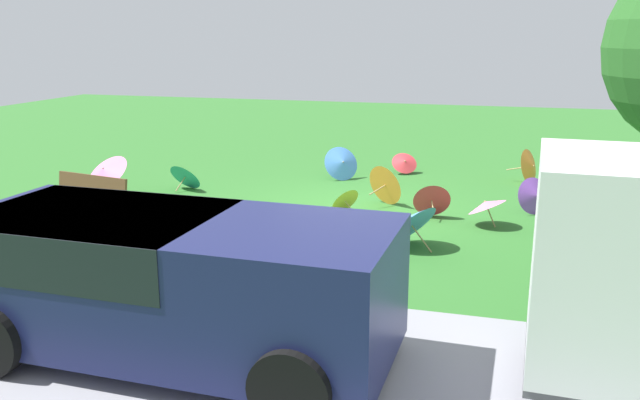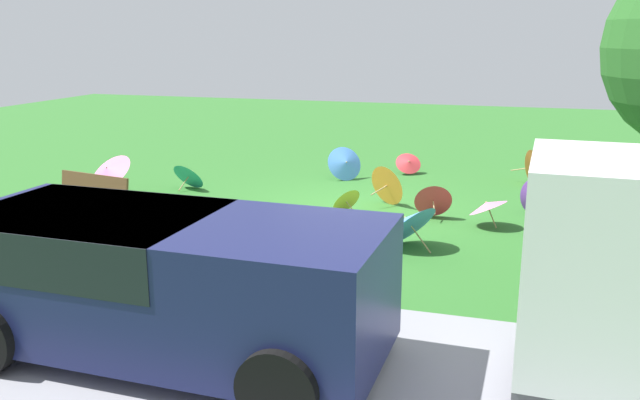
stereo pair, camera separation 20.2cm
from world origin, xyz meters
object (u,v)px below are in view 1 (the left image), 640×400
parasol_red_2 (431,199)px  parasol_pink_2 (486,204)px  parasol_yellow_0 (344,200)px  parasol_orange_0 (388,184)px  parasol_orange_1 (531,166)px  parasol_red_0 (405,162)px  parasol_blue_1 (617,169)px  parasol_teal_0 (187,175)px  van_dark (163,274)px  parasol_blue_2 (342,163)px  parasol_blue_3 (409,222)px  parasol_purple_0 (535,196)px  parasol_pink_0 (105,171)px  park_bench (98,197)px

parasol_red_2 → parasol_pink_2: bearing=160.8°
parasol_yellow_0 → parasol_orange_0: bearing=-125.2°
parasol_orange_1 → parasol_red_0: parasol_orange_1 is taller
parasol_orange_1 → parasol_red_2: 3.90m
parasol_blue_1 → parasol_pink_2: 5.08m
parasol_teal_0 → parasol_pink_2: parasol_teal_0 is taller
van_dark → parasol_blue_2: van_dark is taller
parasol_orange_1 → van_dark: bearing=68.0°
van_dark → parasol_blue_3: (-1.97, -4.42, -0.49)m
parasol_blue_2 → parasol_orange_1: bearing=-170.3°
parasol_purple_0 → parasol_blue_2: 4.73m
parasol_blue_1 → parasol_pink_0: bearing=21.8°
parasol_pink_0 → parasol_teal_0: parasol_pink_0 is taller
parasol_blue_1 → parasol_orange_1: (1.90, 0.49, 0.04)m
park_bench → van_dark: bearing=130.7°
parasol_teal_0 → parasol_blue_1: (-9.20, -3.17, 0.03)m
parasol_purple_0 → parasol_blue_2: size_ratio=0.78×
parasol_blue_1 → parasol_red_0: 4.85m
parasol_red_0 → parasol_red_2: size_ratio=0.99×
van_dark → parasol_blue_1: van_dark is taller
parasol_blue_3 → parasol_red_0: bearing=-80.4°
parasol_pink_0 → parasol_blue_1: parasol_pink_0 is taller
parasol_purple_0 → parasol_teal_0: (7.34, -0.03, -0.02)m
parasol_pink_0 → parasol_purple_0: size_ratio=1.56×
parasol_blue_1 → parasol_blue_2: size_ratio=0.64×
parasol_pink_2 → parasol_red_2: 1.07m
parasol_teal_0 → parasol_blue_3: parasol_blue_3 is taller
parasol_orange_0 → parasol_blue_1: parasol_orange_0 is taller
parasol_teal_0 → parasol_red_2: 5.51m
parasol_blue_1 → parasol_red_2: 5.43m
van_dark → parasol_orange_0: bearing=-99.2°
parasol_teal_0 → parasol_pink_2: size_ratio=1.00×
parasol_teal_0 → parasol_blue_3: size_ratio=0.74×
parasol_red_0 → parasol_teal_0: bearing=34.6°
parasol_pink_0 → van_dark: bearing=127.8°
parasol_teal_0 → parasol_red_2: (-5.45, 0.76, 0.01)m
park_bench → parasol_pink_0: (0.98, -1.73, 0.09)m
parasol_pink_0 → parasol_blue_2: size_ratio=1.22×
park_bench → parasol_purple_0: (-7.70, -2.76, -0.11)m
parasol_yellow_0 → park_bench: bearing=22.9°
parasol_orange_0 → parasol_pink_2: 2.23m
van_dark → parasol_pink_0: size_ratio=3.93×
parasol_pink_0 → parasol_orange_1: 9.42m
van_dark → parasol_blue_2: bearing=-88.0°
parasol_orange_0 → parasol_blue_1: bearing=-145.5°
van_dark → parasol_red_0: van_dark is taller
parasol_orange_1 → parasol_teal_0: bearing=20.1°
parasol_pink_0 → parasol_red_0: parasol_pink_0 is taller
parasol_pink_2 → park_bench: bearing=13.8°
parasol_yellow_0 → parasol_red_0: 4.06m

